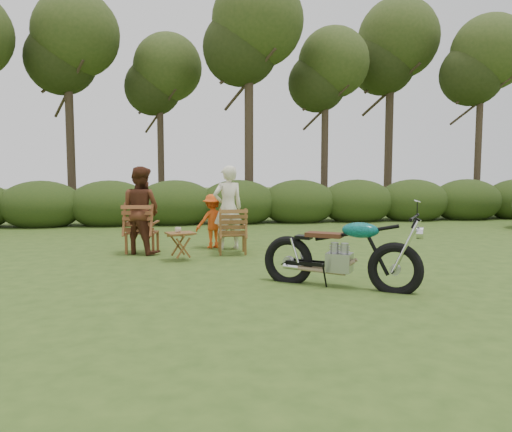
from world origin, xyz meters
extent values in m
plane|color=#304B19|center=(0.00, 0.00, 0.00)|extent=(80.00, 80.00, 0.00)
cylinder|color=#3C2B20|center=(-5.50, 11.10, 3.60)|extent=(0.28, 0.28, 7.20)
sphere|color=#304218|center=(-5.50, 11.10, 5.84)|extent=(2.88, 2.88, 2.88)
cylinder|color=#3C2B20|center=(-2.50, 12.20, 3.15)|extent=(0.24, 0.24, 6.30)
sphere|color=#304218|center=(-2.50, 12.20, 5.11)|extent=(2.52, 2.52, 2.52)
cylinder|color=#3C2B20|center=(0.50, 10.00, 3.83)|extent=(0.30, 0.30, 7.65)
sphere|color=#304218|center=(0.50, 10.00, 6.21)|extent=(3.06, 3.06, 3.06)
cylinder|color=#3C2B20|center=(3.50, 11.10, 3.24)|extent=(0.26, 0.26, 6.48)
sphere|color=#304218|center=(3.50, 11.10, 5.26)|extent=(2.59, 2.59, 2.59)
cylinder|color=#3C2B20|center=(6.50, 12.20, 3.96)|extent=(0.32, 0.32, 7.92)
sphere|color=#304218|center=(6.50, 12.20, 6.42)|extent=(3.17, 3.17, 3.17)
cylinder|color=#3C2B20|center=(9.00, 10.00, 3.42)|extent=(0.24, 0.24, 6.84)
sphere|color=#304218|center=(9.00, 10.00, 5.55)|extent=(2.74, 2.74, 2.74)
ellipsoid|color=#263C15|center=(-6.00, 9.00, 0.63)|extent=(2.52, 1.68, 1.51)
ellipsoid|color=#263C15|center=(-4.00, 9.00, 0.63)|extent=(2.52, 1.68, 1.51)
ellipsoid|color=#263C15|center=(-2.00, 9.00, 0.63)|extent=(2.52, 1.68, 1.51)
ellipsoid|color=#263C15|center=(0.00, 9.00, 0.63)|extent=(2.52, 1.68, 1.51)
ellipsoid|color=#263C15|center=(2.00, 9.00, 0.63)|extent=(2.52, 1.68, 1.51)
ellipsoid|color=#263C15|center=(4.00, 9.00, 0.63)|extent=(2.52, 1.68, 1.51)
ellipsoid|color=#263C15|center=(6.00, 9.00, 0.63)|extent=(2.52, 1.68, 1.51)
ellipsoid|color=#263C15|center=(8.00, 9.00, 0.63)|extent=(2.52, 1.68, 1.51)
imported|color=beige|center=(-1.96, 2.65, 0.58)|extent=(0.13, 0.13, 0.09)
imported|color=#F3E9C8|center=(-0.89, 3.76, 0.00)|extent=(0.74, 0.57, 1.81)
imported|color=#512717|center=(-2.70, 3.52, 0.00)|extent=(1.10, 1.05, 1.79)
imported|color=#DA4B14|center=(-1.20, 4.03, 0.00)|extent=(0.87, 0.67, 1.18)
camera|label=1|loc=(-2.01, -6.86, 1.74)|focal=35.00mm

